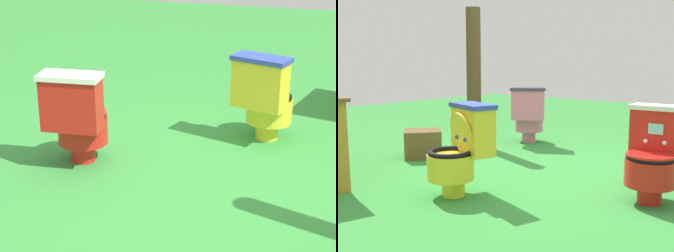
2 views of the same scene
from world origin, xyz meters
TOP-DOWN VIEW (x-y plane):
  - ground at (0.00, 0.00)m, footprint 14.00×14.00m
  - toilet_red at (-1.02, 0.09)m, footprint 0.45×0.53m
  - toilet_yellow at (0.20, 0.93)m, footprint 0.53×0.59m

SIDE VIEW (x-z plane):
  - ground at x=0.00m, z-range 0.00..0.00m
  - toilet_red at x=-1.02m, z-range 0.01..0.73m
  - toilet_yellow at x=0.20m, z-range 0.01..0.74m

